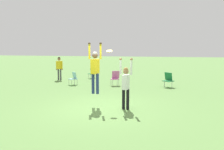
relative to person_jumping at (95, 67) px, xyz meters
The scene contains 9 objects.
ground_plane 1.69m from the person_jumping, 34.14° to the right, with size 120.00×120.00×0.00m, color #608C47.
person_jumping is the anchor object (origin of this frame).
person_defending 1.45m from the person_jumping, ahead, with size 0.53×0.40×2.03m.
frisbee 0.87m from the person_jumping, ahead, with size 0.25×0.24×0.10m.
camping_chair_0 5.34m from the person_jumping, 95.16° to the left, with size 0.64×0.70×0.95m.
camping_chair_1 5.90m from the person_jumping, 123.97° to the left, with size 0.68×0.75×0.84m.
camping_chair_2 6.30m from the person_jumping, 62.44° to the left, with size 0.76×0.85×0.91m.
camping_chair_3 8.77m from the person_jumping, 111.30° to the left, with size 0.60×0.66×0.81m.
person_spectator_near 8.39m from the person_jumping, 128.63° to the left, with size 0.58×0.43×1.77m.
Camera 1 is at (2.68, -8.20, 2.37)m, focal length 35.00 mm.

